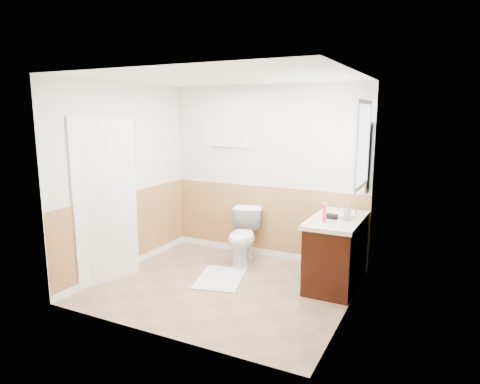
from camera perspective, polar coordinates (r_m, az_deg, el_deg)
The scene contains 32 objects.
floor at distance 5.32m, azimuth -2.22°, elevation -12.63°, with size 3.00×3.00×0.00m, color #8C7051.
ceiling at distance 4.90m, azimuth -2.44°, elevation 15.30°, with size 3.00×3.00×0.00m, color white.
wall_back at distance 6.12m, azimuth 3.55°, elevation 2.62°, with size 3.00×3.00×0.00m, color silver.
wall_front at distance 3.89m, azimuth -11.57°, elevation -2.20°, with size 3.00×3.00×0.00m, color silver.
wall_left at distance 5.82m, azimuth -15.38°, elevation 1.86°, with size 3.00×3.00×0.00m, color silver.
wall_right at distance 4.45m, azimuth 14.88°, elevation -0.75°, with size 3.00×3.00×0.00m, color silver.
wainscot_back at distance 6.26m, azimuth 3.43°, elevation -4.21°, with size 3.00×3.00×0.00m, color #A87943.
wainscot_front at distance 4.13m, azimuth -11.07°, elevation -12.37°, with size 3.00×3.00×0.00m, color #A87943.
wainscot_left at distance 5.97m, azimuth -14.94°, elevation -5.28°, with size 2.60×2.60×0.00m, color #A87943.
wainscot_right at distance 4.65m, azimuth 14.28°, elevation -9.83°, with size 2.60×2.60×0.00m, color #A87943.
toilet at distance 5.98m, azimuth 0.50°, elevation -6.08°, with size 0.43×0.75×0.76m, color white.
bath_mat at distance 5.52m, azimuth -2.70°, elevation -11.61°, with size 0.55×0.80×0.02m, color white.
vanity_cabinet at distance 5.37m, azimuth 12.93°, elevation -8.10°, with size 0.55×1.10×0.80m, color black.
vanity_knob_left at distance 5.31m, azimuth 9.57°, elevation -6.51°, with size 0.03×0.03×0.03m, color silver.
vanity_knob_right at distance 5.49m, azimuth 10.19°, elevation -5.94°, with size 0.03×0.03×0.03m, color silver.
countertop at distance 5.25m, azimuth 13.01°, elevation -3.69°, with size 0.60×1.15×0.05m, color silver.
sink_basin at distance 5.39m, azimuth 13.51°, elevation -2.98°, with size 0.36×0.36×0.02m, color white.
faucet at distance 5.34m, azimuth 15.42°, elevation -2.53°, with size 0.02×0.02×0.14m, color silver.
lotion_bottle at distance 5.00m, azimuth 11.36°, elevation -2.77°, with size 0.05×0.05×0.22m, color #DD396B.
soap_dispenser at distance 5.15m, azimuth 14.33°, elevation -2.68°, with size 0.09×0.09×0.19m, color #929BA5.
hair_dryer_body at distance 5.17m, azimuth 12.38°, elevation -3.22°, with size 0.07×0.07×0.14m, color black.
hair_dryer_handle at distance 5.21m, azimuth 12.13°, elevation -3.44°, with size 0.03×0.03×0.07m, color black.
mirror_panel at distance 5.48m, azimuth 17.14°, elevation 4.40°, with size 0.02×0.35×0.90m, color silver.
window_frame at distance 4.96m, azimuth 16.21°, elevation 6.16°, with size 0.04×0.80×1.00m, color white.
window_glass at distance 4.96m, azimuth 16.39°, elevation 6.15°, with size 0.01×0.70×0.90m, color white.
door at distance 5.47m, azimuth -17.60°, elevation -1.26°, with size 0.05×0.80×2.04m, color white.
door_frame at distance 5.52m, azimuth -18.18°, elevation -1.08°, with size 0.02×0.92×2.10m, color white.
door_knob at distance 5.68m, azimuth -14.83°, elevation -1.40°, with size 0.06×0.06×0.06m, color silver.
towel_bar at distance 6.27m, azimuth -1.26°, elevation 6.05°, with size 0.02×0.02×0.62m, color silver.
tp_holder_bar at distance 6.19m, azimuth 2.38°, elevation -2.44°, with size 0.02×0.02×0.14m, color silver.
tp_roll at distance 6.19m, azimuth 2.38°, elevation -2.44°, with size 0.11×0.11×0.10m, color white.
tp_sheet at distance 6.22m, azimuth 2.37°, elevation -3.43°, with size 0.10×0.01×0.16m, color white.
Camera 1 is at (2.36, -4.28, 2.10)m, focal length 31.46 mm.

